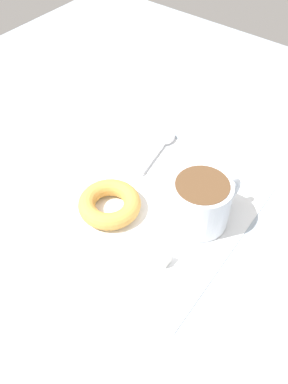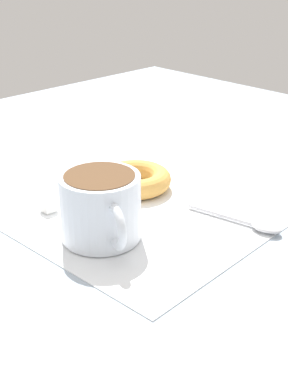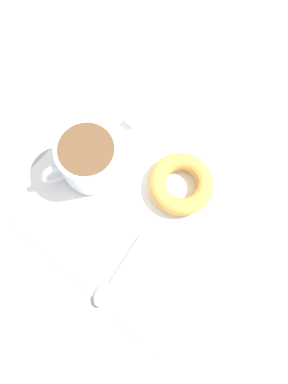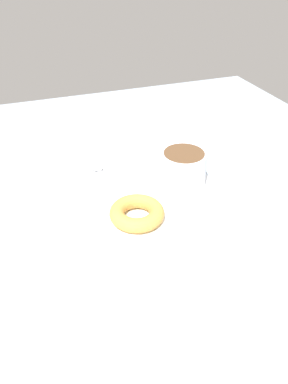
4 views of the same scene
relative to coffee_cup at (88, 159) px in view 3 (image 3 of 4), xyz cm
name	(u,v)px [view 3 (image 3 of 4)]	position (x,y,z in cm)	size (l,w,h in cm)	color
ground_plane	(152,212)	(-1.43, 11.37, -5.27)	(120.00, 120.00, 2.00)	#99A8B7
napkin	(144,196)	(-2.23, 8.94, -4.12)	(31.97, 31.97, 0.30)	white
coffee_cup	(88,159)	(0.00, 0.00, 0.00)	(11.64, 9.04, 7.65)	silver
donut	(181,184)	(-7.00, 11.99, -2.64)	(9.77, 9.77, 2.67)	gold
spoon	(110,285)	(10.75, 14.37, -3.57)	(12.26, 3.72, 0.90)	silver
sugar_cube	(133,121)	(-9.74, -0.43, -3.16)	(1.61, 1.61, 1.61)	white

